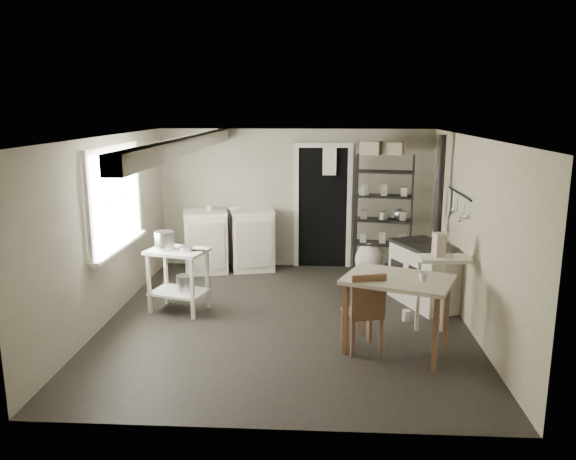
# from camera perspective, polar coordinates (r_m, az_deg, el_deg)

# --- Properties ---
(floor) EXTENTS (5.00, 5.00, 0.00)m
(floor) POSITION_cam_1_polar(r_m,az_deg,el_deg) (7.24, -0.14, -9.05)
(floor) COLOR black
(floor) RESTS_ON ground
(ceiling) EXTENTS (5.00, 5.00, 0.00)m
(ceiling) POSITION_cam_1_polar(r_m,az_deg,el_deg) (6.74, -0.15, 9.45)
(ceiling) COLOR white
(ceiling) RESTS_ON wall_back
(wall_back) EXTENTS (4.50, 0.02, 2.30)m
(wall_back) POSITION_cam_1_polar(r_m,az_deg,el_deg) (9.35, 0.79, 3.19)
(wall_back) COLOR #A19D89
(wall_back) RESTS_ON ground
(wall_front) EXTENTS (4.50, 0.02, 2.30)m
(wall_front) POSITION_cam_1_polar(r_m,az_deg,el_deg) (4.50, -2.10, -7.05)
(wall_front) COLOR #A19D89
(wall_front) RESTS_ON ground
(wall_left) EXTENTS (0.02, 5.00, 2.30)m
(wall_left) POSITION_cam_1_polar(r_m,az_deg,el_deg) (7.38, -17.85, 0.10)
(wall_left) COLOR #A19D89
(wall_left) RESTS_ON ground
(wall_right) EXTENTS (0.02, 5.00, 2.30)m
(wall_right) POSITION_cam_1_polar(r_m,az_deg,el_deg) (7.13, 18.22, -0.35)
(wall_right) COLOR #A19D89
(wall_right) RESTS_ON ground
(window) EXTENTS (0.12, 1.76, 1.28)m
(window) POSITION_cam_1_polar(r_m,az_deg,el_deg) (7.49, -17.27, 3.04)
(window) COLOR white
(window) RESTS_ON wall_left
(doorway) EXTENTS (0.96, 0.10, 2.08)m
(doorway) POSITION_cam_1_polar(r_m,az_deg,el_deg) (9.34, 3.54, 2.22)
(doorway) COLOR white
(doorway) RESTS_ON ground
(ceiling_beam) EXTENTS (0.18, 5.00, 0.18)m
(ceiling_beam) POSITION_cam_1_polar(r_m,az_deg,el_deg) (6.93, -10.22, 8.51)
(ceiling_beam) COLOR white
(ceiling_beam) RESTS_ON ceiling
(wallpaper_panel) EXTENTS (0.01, 5.00, 2.30)m
(wallpaper_panel) POSITION_cam_1_polar(r_m,az_deg,el_deg) (7.13, 18.14, -0.35)
(wallpaper_panel) COLOR #BDB79A
(wallpaper_panel) RESTS_ON wall_right
(utensil_rail) EXTENTS (0.06, 1.20, 0.44)m
(utensil_rail) POSITION_cam_1_polar(r_m,az_deg,el_deg) (7.61, 16.86, 3.59)
(utensil_rail) COLOR #BEBDC0
(utensil_rail) RESTS_ON wall_right
(prep_table) EXTENTS (0.85, 0.70, 0.84)m
(prep_table) POSITION_cam_1_polar(r_m,az_deg,el_deg) (7.53, -11.05, -5.20)
(prep_table) COLOR white
(prep_table) RESTS_ON ground
(stockpot) EXTENTS (0.30, 0.30, 0.27)m
(stockpot) POSITION_cam_1_polar(r_m,az_deg,el_deg) (7.44, -12.42, -1.17)
(stockpot) COLOR #BEBDC0
(stockpot) RESTS_ON prep_table
(saucepan) EXTENTS (0.19, 0.19, 0.10)m
(saucepan) POSITION_cam_1_polar(r_m,az_deg,el_deg) (7.32, -10.29, -2.02)
(saucepan) COLOR #BEBDC0
(saucepan) RESTS_ON prep_table
(bucket) EXTENTS (0.23, 0.23, 0.22)m
(bucket) POSITION_cam_1_polar(r_m,az_deg,el_deg) (7.51, -10.50, -5.35)
(bucket) COLOR #BEBDC0
(bucket) RESTS_ON prep_table
(base_cabinets) EXTENTS (1.63, 0.98, 1.00)m
(base_cabinets) POSITION_cam_1_polar(r_m,az_deg,el_deg) (9.29, -5.98, -1.28)
(base_cabinets) COLOR beige
(base_cabinets) RESTS_ON ground
(mixing_bowl) EXTENTS (0.31, 0.31, 0.06)m
(mixing_bowl) POSITION_cam_1_polar(r_m,az_deg,el_deg) (9.14, -5.53, 1.65)
(mixing_bowl) COLOR white
(mixing_bowl) RESTS_ON base_cabinets
(counter_cup) EXTENTS (0.12, 0.12, 0.09)m
(counter_cup) POSITION_cam_1_polar(r_m,az_deg,el_deg) (9.16, -7.96, 1.72)
(counter_cup) COLOR white
(counter_cup) RESTS_ON base_cabinets
(shelf_rack) EXTENTS (0.95, 0.49, 1.92)m
(shelf_rack) POSITION_cam_1_polar(r_m,az_deg,el_deg) (9.01, 9.66, 1.38)
(shelf_rack) COLOR black
(shelf_rack) RESTS_ON ground
(shelf_jar) EXTENTS (0.11, 0.11, 0.20)m
(shelf_jar) POSITION_cam_1_polar(r_m,az_deg,el_deg) (8.91, 7.58, 4.07)
(shelf_jar) COLOR white
(shelf_jar) RESTS_ON shelf_rack
(storage_box_a) EXTENTS (0.37, 0.35, 0.21)m
(storage_box_a) POSITION_cam_1_polar(r_m,az_deg,el_deg) (8.90, 8.46, 8.17)
(storage_box_a) COLOR #C3B39D
(storage_box_a) RESTS_ON shelf_rack
(storage_box_b) EXTENTS (0.37, 0.36, 0.19)m
(storage_box_b) POSITION_cam_1_polar(r_m,az_deg,el_deg) (8.93, 10.70, 7.97)
(storage_box_b) COLOR #C3B39D
(storage_box_b) RESTS_ON shelf_rack
(stove) EXTENTS (0.96, 1.20, 0.83)m
(stove) POSITION_cam_1_polar(r_m,az_deg,el_deg) (7.86, 13.87, -4.27)
(stove) COLOR beige
(stove) RESTS_ON ground
(stovepipe) EXTENTS (0.15, 0.15, 1.53)m
(stovepipe) POSITION_cam_1_polar(r_m,az_deg,el_deg) (8.15, 15.18, 4.52)
(stovepipe) COLOR black
(stovepipe) RESTS_ON stove
(side_ledge) EXTENTS (0.62, 0.35, 0.93)m
(side_ledge) POSITION_cam_1_polar(r_m,az_deg,el_deg) (6.97, 15.34, -6.60)
(side_ledge) COLOR white
(side_ledge) RESTS_ON ground
(oats_box) EXTENTS (0.13, 0.19, 0.27)m
(oats_box) POSITION_cam_1_polar(r_m,az_deg,el_deg) (6.82, 15.06, -1.92)
(oats_box) COLOR #C3B39D
(oats_box) RESTS_ON side_ledge
(work_table) EXTENTS (1.33, 1.14, 0.85)m
(work_table) POSITION_cam_1_polar(r_m,az_deg,el_deg) (6.33, 10.96, -8.82)
(work_table) COLOR beige
(work_table) RESTS_ON ground
(table_cup) EXTENTS (0.12, 0.12, 0.09)m
(table_cup) POSITION_cam_1_polar(r_m,az_deg,el_deg) (6.13, 13.50, -5.45)
(table_cup) COLOR white
(table_cup) RESTS_ON work_table
(chair) EXTENTS (0.48, 0.49, 0.92)m
(chair) POSITION_cam_1_polar(r_m,az_deg,el_deg) (6.27, 7.55, -7.87)
(chair) COLOR brown
(chair) RESTS_ON ground
(flour_sack) EXTENTS (0.52, 0.47, 0.52)m
(flour_sack) POSITION_cam_1_polar(r_m,az_deg,el_deg) (9.09, 8.16, -3.09)
(flour_sack) COLOR white
(flour_sack) RESTS_ON ground
(floor_crock) EXTENTS (0.13, 0.13, 0.14)m
(floor_crock) POSITION_cam_1_polar(r_m,az_deg,el_deg) (7.32, 11.92, -8.44)
(floor_crock) COLOR white
(floor_crock) RESTS_ON ground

